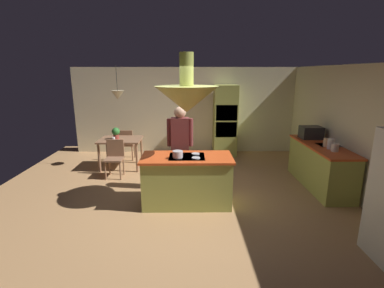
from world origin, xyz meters
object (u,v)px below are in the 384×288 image
Objects in this scene: canister_tea at (326,143)px; person_at_island at (180,143)px; cup_on_table at (114,139)px; cooking_pot_on_cooktop at (178,154)px; chair_facing_island at (115,156)px; oven_tower at (225,121)px; canister_sugar at (331,144)px; chair_by_back_wall at (126,143)px; kitchen_island at (187,180)px; dining_table at (121,143)px; canister_flour at (335,148)px; microwave_on_counter at (311,132)px; potted_plant_on_table at (116,133)px.

person_at_island is at bearing 179.71° from canister_tea.
cup_on_table is 0.50× the size of cooking_pot_on_cooktop.
canister_tea reaches higher than chair_facing_island.
cup_on_table is at bearing 165.15° from canister_tea.
canister_sugar is at bearing -57.82° from oven_tower.
chair_facing_island is at bearing 167.75° from canister_sugar.
person_at_island reaches higher than chair_by_back_wall.
kitchen_island is 0.95× the size of person_at_island.
canister_sugar is at bearing -19.66° from dining_table.
chair_by_back_wall is 5.63× the size of canister_flour.
chair_by_back_wall is 4.76m from microwave_on_counter.
kitchen_island is 2.71m from dining_table.
canister_flour reaches higher than kitchen_island.
chair_by_back_wall is at bearing 121.85° from kitchen_island.
oven_tower reaches higher than kitchen_island.
oven_tower is 3.27m from canister_sugar.
microwave_on_counter is (0.00, 0.74, 0.05)m from canister_tea.
canister_tea is at bearing 14.72° from cooking_pot_on_cooktop.
oven_tower is at bearing -169.75° from chair_by_back_wall.
cooking_pot_on_cooktop is at bearing -152.94° from microwave_on_counter.
canister_tea is (2.98, -0.02, 0.00)m from person_at_island.
person_at_island reaches higher than canister_tea.
kitchen_island reaches higher than cup_on_table.
canister_sugar is at bearing -90.00° from canister_tea.
canister_tea is (0.00, 0.18, -0.02)m from canister_sugar.
cooking_pot_on_cooktop is at bearing -140.91° from kitchen_island.
canister_tea is at bearing -10.06° from chair_facing_island.
canister_flour is 1.11m from microwave_on_counter.
canister_flour is at bearing -7.18° from person_at_island.
chair_facing_island is 1.89× the size of microwave_on_counter.
potted_plant_on_table is at bearing -155.99° from dining_table.
potted_plant_on_table is at bearing 161.17° from canister_sugar.
canister_tea reaches higher than dining_table.
canister_tea is at bearing -17.62° from dining_table.
canister_sugar is 3.06m from cooking_pot_on_cooktop.
cooking_pot_on_cooktop is at bearing -171.88° from canister_flour.
canister_flour is (4.54, -2.44, 0.49)m from chair_by_back_wall.
microwave_on_counter is at bearing 90.00° from canister_sugar.
dining_table is 0.65m from chair_facing_island.
oven_tower is 4.47× the size of microwave_on_counter.
dining_table is (-2.80, -1.14, -0.38)m from oven_tower.
oven_tower is 3.22m from cup_on_table.
person_at_island is 9.67× the size of cooking_pot_on_cooktop.
kitchen_island is 1.89× the size of chair_by_back_wall.
canister_sugar is (4.54, -1.62, 0.37)m from dining_table.
chair_by_back_wall is 1.89× the size of microwave_on_counter.
microwave_on_counter is at bearing 27.06° from cooking_pot_on_cooktop.
potted_plant_on_table is (-0.09, 0.59, 0.42)m from chair_facing_island.
canister_sugar reaches higher than canister_flour.
cooking_pot_on_cooktop reaches higher than dining_table.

